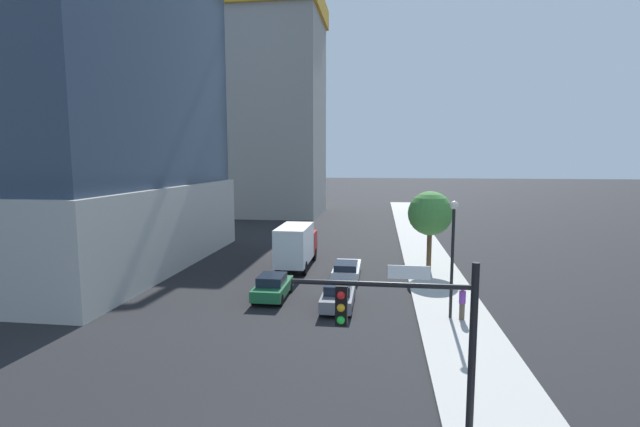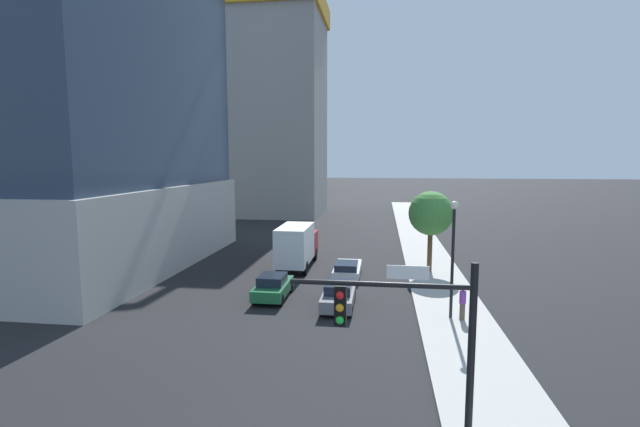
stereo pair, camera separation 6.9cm
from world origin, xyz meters
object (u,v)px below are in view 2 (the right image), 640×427
(construction_building, at_px, (276,99))
(traffic_light_pole, at_px, (410,330))
(street_tree, at_px, (431,214))
(car_white, at_px, (347,269))
(car_green, at_px, (273,287))
(car_gray, at_px, (339,295))
(pedestrian_purple_shirt, at_px, (463,303))
(street_lamp, at_px, (453,243))
(box_truck, at_px, (297,244))

(construction_building, height_order, traffic_light_pole, construction_building)
(street_tree, xyz_separation_m, car_white, (-6.03, -2.29, -3.84))
(construction_building, height_order, car_green, construction_building)
(construction_building, xyz_separation_m, car_green, (9.65, -42.62, -16.91))
(street_tree, distance_m, car_gray, 11.44)
(traffic_light_pole, xyz_separation_m, pedestrian_purple_shirt, (3.49, 11.95, -2.95))
(construction_building, distance_m, street_lamp, 51.05)
(traffic_light_pole, distance_m, car_green, 16.67)
(traffic_light_pole, distance_m, street_lamp, 12.55)
(street_lamp, relative_size, pedestrian_purple_shirt, 3.46)
(car_green, bearing_deg, car_gray, -14.88)
(car_gray, relative_size, car_white, 0.96)
(construction_building, height_order, car_gray, construction_building)
(car_white, bearing_deg, car_gray, -90.00)
(traffic_light_pole, relative_size, street_lamp, 0.92)
(car_white, distance_m, pedestrian_purple_shirt, 10.58)
(traffic_light_pole, bearing_deg, car_gray, 103.26)
(street_tree, height_order, box_truck, street_tree)
(construction_building, relative_size, car_white, 8.78)
(car_green, xyz_separation_m, car_white, (4.17, 5.55, -0.10))
(car_gray, bearing_deg, street_lamp, -11.98)
(traffic_light_pole, bearing_deg, construction_building, 106.54)
(construction_building, distance_m, car_green, 46.86)
(car_white, bearing_deg, box_truck, 149.84)
(street_lamp, relative_size, box_truck, 0.86)
(street_tree, bearing_deg, pedestrian_purple_shirt, -86.56)
(construction_building, distance_m, street_tree, 42.15)
(car_gray, bearing_deg, car_green, 165.12)
(car_green, bearing_deg, pedestrian_purple_shirt, -13.74)
(construction_building, bearing_deg, street_lamp, -66.12)
(traffic_light_pole, relative_size, car_white, 1.26)
(car_white, xyz_separation_m, box_truck, (-4.17, 2.42, 1.23))
(construction_building, relative_size, car_gray, 9.15)
(street_lamp, height_order, pedestrian_purple_shirt, street_lamp)
(traffic_light_pole, distance_m, pedestrian_purple_shirt, 12.79)
(street_lamp, bearing_deg, box_truck, 134.73)
(traffic_light_pole, bearing_deg, street_lamp, 76.46)
(street_lamp, height_order, car_gray, street_lamp)
(car_white, bearing_deg, traffic_light_pole, -81.04)
(traffic_light_pole, relative_size, car_green, 1.43)
(traffic_light_pole, height_order, street_tree, street_tree)
(street_lamp, relative_size, street_tree, 1.03)
(construction_building, height_order, pedestrian_purple_shirt, construction_building)
(box_truck, distance_m, pedestrian_purple_shirt, 15.19)
(construction_building, relative_size, street_lamp, 6.41)
(construction_building, height_order, street_tree, construction_building)
(car_gray, relative_size, car_green, 1.08)
(car_green, distance_m, car_white, 6.94)
(traffic_light_pole, bearing_deg, car_white, 98.96)
(traffic_light_pole, relative_size, box_truck, 0.79)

